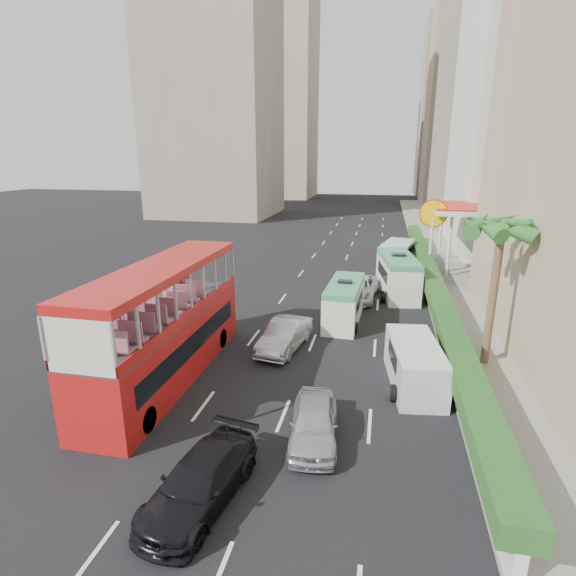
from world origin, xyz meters
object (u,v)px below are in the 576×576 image
(palm_tree, at_px, (493,296))
(minibus_near, at_px, (344,302))
(car_black, at_px, (201,501))
(panel_van_near, at_px, (414,365))
(car_silver_lane_b, at_px, (314,439))
(shell_station, at_px, (470,238))
(panel_van_far, at_px, (397,256))
(car_silver_lane_a, at_px, (285,349))
(minibus_far, at_px, (397,275))
(double_decker_bus, at_px, (166,323))
(van_asset, at_px, (357,298))

(palm_tree, bearing_deg, minibus_near, 146.89)
(car_black, relative_size, panel_van_near, 0.98)
(minibus_near, bearing_deg, panel_van_near, -60.50)
(car_silver_lane_b, relative_size, shell_station, 0.50)
(panel_van_far, bearing_deg, car_silver_lane_a, -95.61)
(panel_van_far, distance_m, shell_station, 6.12)
(car_black, xyz_separation_m, minibus_far, (5.74, 21.44, 1.38))
(car_black, relative_size, palm_tree, 0.71)
(car_silver_lane_a, xyz_separation_m, panel_van_far, (5.79, 18.54, 1.11))
(double_decker_bus, distance_m, car_black, 8.37)
(double_decker_bus, xyz_separation_m, panel_van_near, (10.49, 1.45, -1.60))
(minibus_far, xyz_separation_m, palm_tree, (3.78, -10.71, 2.00))
(car_black, bearing_deg, panel_van_near, 62.21)
(minibus_far, distance_m, palm_tree, 11.53)
(minibus_far, xyz_separation_m, shell_station, (5.98, 8.29, 1.37))
(van_asset, height_order, minibus_near, minibus_near)
(double_decker_bus, xyz_separation_m, minibus_far, (10.02, 14.71, -1.15))
(double_decker_bus, distance_m, car_silver_lane_b, 8.07)
(car_silver_lane_b, distance_m, minibus_far, 18.26)
(car_silver_lane_b, xyz_separation_m, palm_tree, (6.86, 7.24, 3.38))
(van_asset, xyz_separation_m, minibus_near, (-0.48, -4.63, 1.18))
(car_silver_lane_a, height_order, car_silver_lane_b, car_silver_lane_a)
(car_silver_lane_b, xyz_separation_m, car_black, (-2.66, -3.50, 0.00))
(car_black, distance_m, panel_van_far, 29.84)
(minibus_far, bearing_deg, van_asset, -158.32)
(car_silver_lane_b, bearing_deg, car_silver_lane_a, 103.69)
(double_decker_bus, xyz_separation_m, minibus_near, (6.89, 8.51, -1.35))
(double_decker_bus, relative_size, minibus_near, 2.06)
(car_silver_lane_b, bearing_deg, minibus_near, 84.02)
(car_silver_lane_b, distance_m, panel_van_far, 25.96)
(van_asset, bearing_deg, car_silver_lane_b, -87.44)
(car_black, height_order, panel_van_near, panel_van_near)
(van_asset, bearing_deg, minibus_near, -91.85)
(car_black, xyz_separation_m, panel_van_far, (5.85, 29.24, 1.11))
(car_silver_lane_b, xyz_separation_m, van_asset, (0.43, 16.37, 0.00))
(double_decker_bus, distance_m, panel_van_near, 10.71)
(car_silver_lane_b, xyz_separation_m, panel_van_far, (3.18, 25.74, 1.11))
(panel_van_far, bearing_deg, shell_station, 16.56)
(minibus_near, bearing_deg, panel_van_far, 79.45)
(double_decker_bus, bearing_deg, panel_van_near, 7.90)
(double_decker_bus, height_order, minibus_far, double_decker_bus)
(van_asset, height_order, panel_van_far, panel_van_far)
(car_black, distance_m, shell_station, 32.08)
(car_silver_lane_b, relative_size, minibus_near, 0.74)
(panel_van_near, bearing_deg, van_asset, 97.41)
(palm_tree, bearing_deg, panel_van_near, -142.46)
(palm_tree, bearing_deg, van_asset, 125.13)
(minibus_near, height_order, palm_tree, palm_tree)
(panel_van_far, bearing_deg, car_silver_lane_b, -85.31)
(minibus_near, relative_size, minibus_far, 0.86)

